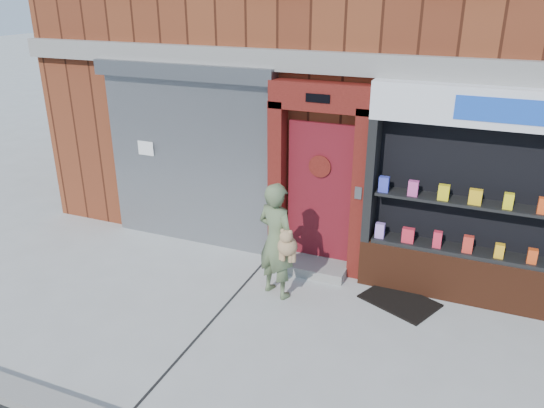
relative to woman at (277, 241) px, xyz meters
The scene contains 6 objects.
ground 1.58m from the woman, 40.97° to the right, with size 80.00×80.00×0.00m, color #9E9E99.
shutter_bay 2.41m from the woman, 152.16° to the left, with size 3.10×0.30×3.04m.
red_door_bay 1.18m from the woman, 75.35° to the left, with size 1.52×0.58×2.90m.
pharmacy_bay 2.95m from the woman, 18.83° to the left, with size 3.50×0.41×3.00m.
woman is the anchor object (origin of this frame).
doormat 1.94m from the woman, 15.52° to the left, with size 0.98×0.69×0.02m, color black.
Camera 1 is at (1.45, -5.25, 4.12)m, focal length 35.00 mm.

